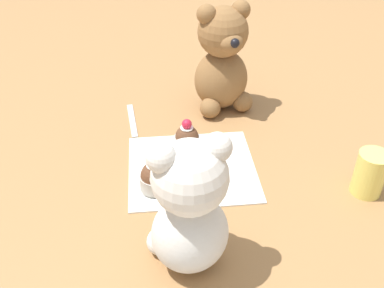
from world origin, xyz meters
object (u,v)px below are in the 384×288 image
(saucer_plate, at_px, (187,151))
(cupcake_near_tan_bear, at_px, (187,139))
(cupcake_near_cream_bear, at_px, (155,177))
(teaspoon, at_px, (132,120))
(teddy_bear_cream, at_px, (189,208))
(teddy_bear_tan, at_px, (222,61))
(juice_glass, at_px, (370,173))

(saucer_plate, relative_size, cupcake_near_tan_bear, 1.15)
(cupcake_near_cream_bear, bearing_deg, teaspoon, -79.33)
(teaspoon, bearing_deg, teddy_bear_cream, 7.05)
(teddy_bear_tan, xyz_separation_m, teaspoon, (0.19, 0.04, -0.11))
(cupcake_near_tan_bear, distance_m, teaspoon, 0.17)
(teddy_bear_cream, relative_size, teddy_bear_tan, 0.94)
(teddy_bear_tan, relative_size, cupcake_near_tan_bear, 3.40)
(cupcake_near_cream_bear, distance_m, juice_glass, 0.36)
(teaspoon, bearing_deg, cupcake_near_cream_bear, 5.13)
(juice_glass, height_order, teaspoon, juice_glass)
(saucer_plate, distance_m, juice_glass, 0.32)
(cupcake_near_cream_bear, bearing_deg, cupcake_near_tan_bear, -123.66)
(teddy_bear_cream, height_order, cupcake_near_tan_bear, teddy_bear_cream)
(juice_glass, distance_m, teaspoon, 0.48)
(teddy_bear_cream, bearing_deg, cupcake_near_cream_bear, -86.19)
(saucer_plate, height_order, juice_glass, juice_glass)
(juice_glass, bearing_deg, saucer_plate, -24.36)
(saucer_plate, bearing_deg, juice_glass, 155.64)
(teddy_bear_tan, height_order, juice_glass, teddy_bear_tan)
(saucer_plate, relative_size, teaspoon, 0.62)
(juice_glass, xyz_separation_m, teaspoon, (0.40, -0.26, -0.04))
(teddy_bear_cream, distance_m, teddy_bear_tan, 0.43)
(teddy_bear_cream, relative_size, juice_glass, 2.75)
(cupcake_near_tan_bear, bearing_deg, teddy_bear_cream, 85.54)
(saucer_plate, xyz_separation_m, cupcake_near_tan_bear, (0.00, 0.00, 0.03))
(teddy_bear_cream, distance_m, juice_glass, 0.34)
(teddy_bear_cream, distance_m, cupcake_near_cream_bear, 0.18)
(cupcake_near_cream_bear, relative_size, saucer_plate, 0.82)
(teddy_bear_tan, bearing_deg, teddy_bear_cream, -118.30)
(teddy_bear_cream, distance_m, cupcake_near_tan_bear, 0.26)
(cupcake_near_tan_bear, relative_size, juice_glass, 0.86)
(teddy_bear_tan, relative_size, saucer_plate, 2.96)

